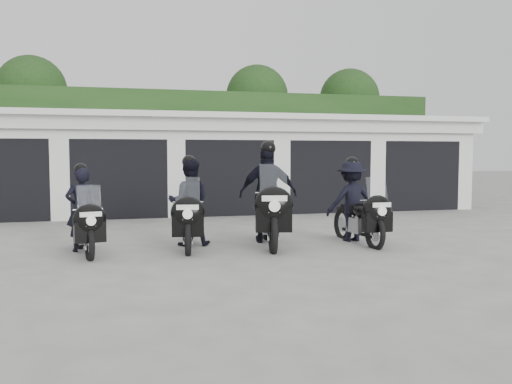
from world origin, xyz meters
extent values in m
plane|color=#9D9D98|center=(0.00, 0.00, 0.00)|extent=(80.00, 80.00, 0.00)
cube|color=silver|center=(0.00, 8.50, 1.40)|extent=(16.00, 6.00, 2.80)
cube|color=silver|center=(0.00, 8.30, 2.88)|extent=(16.40, 6.80, 0.16)
cube|color=silver|center=(0.00, 5.25, 2.65)|extent=(16.40, 0.12, 0.40)
cube|color=black|center=(0.00, 5.48, 0.12)|extent=(16.00, 0.06, 0.24)
cube|color=black|center=(-6.20, 6.70, 1.10)|extent=(2.60, 2.60, 2.20)
cube|color=silver|center=(-4.65, 5.65, 1.40)|extent=(0.50, 0.50, 2.80)
cube|color=black|center=(-3.10, 6.70, 1.10)|extent=(2.60, 2.60, 2.20)
cube|color=silver|center=(-3.10, 5.65, 2.50)|extent=(2.60, 0.50, 0.60)
cube|color=silver|center=(-1.55, 5.65, 1.40)|extent=(0.50, 0.50, 2.80)
cube|color=black|center=(0.00, 6.70, 1.10)|extent=(2.60, 2.60, 2.20)
cube|color=silver|center=(0.00, 5.65, 2.50)|extent=(2.60, 0.50, 0.60)
cube|color=silver|center=(1.55, 5.65, 1.40)|extent=(0.50, 0.50, 2.80)
cube|color=black|center=(3.10, 6.70, 1.10)|extent=(2.60, 2.60, 2.20)
cube|color=silver|center=(3.10, 5.65, 2.50)|extent=(2.60, 0.50, 0.60)
cube|color=silver|center=(4.65, 5.65, 1.40)|extent=(0.50, 0.50, 2.80)
cube|color=black|center=(6.20, 6.70, 1.10)|extent=(2.60, 2.60, 2.20)
cube|color=silver|center=(6.20, 5.65, 2.50)|extent=(2.60, 0.50, 0.60)
cube|color=silver|center=(7.75, 5.65, 1.40)|extent=(0.50, 0.50, 2.80)
cube|color=#193914|center=(0.00, 12.50, 2.15)|extent=(20.00, 2.00, 4.30)
sphere|color=#193914|center=(-6.50, 14.00, 4.40)|extent=(2.80, 2.80, 2.80)
cylinder|color=black|center=(-6.50, 14.00, 1.65)|extent=(0.24, 0.24, 3.30)
sphere|color=#193914|center=(3.00, 14.00, 4.40)|extent=(2.80, 2.80, 2.80)
cylinder|color=black|center=(3.00, 14.00, 1.65)|extent=(0.24, 0.24, 3.30)
sphere|color=#193914|center=(7.50, 14.00, 4.40)|extent=(2.80, 2.80, 2.80)
cylinder|color=black|center=(7.50, 14.00, 1.65)|extent=(0.24, 0.24, 3.30)
torus|color=black|center=(-3.63, -0.36, 0.27)|extent=(0.22, 0.65, 0.65)
torus|color=black|center=(-3.88, 0.89, 0.27)|extent=(0.22, 0.65, 0.65)
cube|color=#AEAEB3|center=(-3.76, 0.28, 0.34)|extent=(0.32, 0.52, 0.28)
cube|color=black|center=(-3.76, 0.27, 0.19)|extent=(0.29, 1.14, 0.05)
ellipsoid|color=black|center=(-3.73, 0.14, 0.64)|extent=(0.38, 0.56, 0.26)
cube|color=black|center=(-3.80, 0.51, 0.66)|extent=(0.32, 0.52, 0.09)
ellipsoid|color=black|center=(-3.62, -0.43, 0.69)|extent=(0.60, 0.39, 0.53)
cube|color=black|center=(-3.62, -0.43, 0.49)|extent=(0.54, 0.29, 0.35)
cube|color=#B2BFC6|center=(-3.63, -0.40, 1.04)|extent=(0.40, 0.18, 0.45)
cylinder|color=silver|center=(-3.65, -0.26, 0.85)|extent=(0.49, 0.12, 0.02)
cube|color=white|center=(-3.59, -0.58, 0.80)|extent=(0.35, 0.08, 0.08)
cube|color=white|center=(-3.60, -0.55, 0.64)|extent=(0.16, 0.04, 0.09)
imported|color=black|center=(-3.81, 0.53, 0.78)|extent=(0.63, 0.47, 1.55)
sphere|color=black|center=(-3.81, 0.53, 1.51)|extent=(0.24, 0.24, 0.24)
torus|color=black|center=(-1.95, -0.29, 0.30)|extent=(0.21, 0.71, 0.71)
torus|color=black|center=(-1.75, 1.09, 0.30)|extent=(0.21, 0.71, 0.71)
cube|color=#AEAEB3|center=(-1.85, 0.42, 0.37)|extent=(0.33, 0.56, 0.31)
cube|color=black|center=(-1.85, 0.40, 0.21)|extent=(0.26, 1.25, 0.06)
ellipsoid|color=black|center=(-1.87, 0.26, 0.70)|extent=(0.39, 0.60, 0.28)
cube|color=black|center=(-1.81, 0.67, 0.72)|extent=(0.33, 0.56, 0.10)
ellipsoid|color=black|center=(-1.96, -0.36, 0.75)|extent=(0.65, 0.41, 0.58)
cube|color=black|center=(-1.96, -0.36, 0.53)|extent=(0.59, 0.29, 0.39)
cube|color=#B2BFC6|center=(-1.96, -0.33, 1.14)|extent=(0.44, 0.17, 0.49)
cylinder|color=silver|center=(-1.93, -0.17, 0.93)|extent=(0.54, 0.11, 0.03)
cube|color=white|center=(-1.99, -0.52, 0.87)|extent=(0.38, 0.07, 0.09)
cube|color=white|center=(-1.98, -0.50, 0.70)|extent=(0.17, 0.04, 0.10)
imported|color=black|center=(-1.81, 0.69, 0.85)|extent=(0.91, 0.76, 1.70)
sphere|color=black|center=(-1.81, 0.69, 1.64)|extent=(0.26, 0.26, 0.26)
torus|color=black|center=(-0.43, -0.47, 0.35)|extent=(0.28, 0.83, 0.82)
torus|color=black|center=(-0.12, 1.12, 0.35)|extent=(0.28, 0.83, 0.82)
cube|color=#AEAEB3|center=(-0.27, 0.35, 0.43)|extent=(0.41, 0.66, 0.36)
cube|color=black|center=(-0.27, 0.33, 0.25)|extent=(0.37, 1.45, 0.07)
ellipsoid|color=black|center=(-0.31, 0.16, 0.81)|extent=(0.48, 0.70, 0.32)
cube|color=black|center=(-0.21, 0.64, 0.83)|extent=(0.41, 0.66, 0.11)
ellipsoid|color=black|center=(-0.45, -0.56, 0.88)|extent=(0.77, 0.50, 0.67)
cube|color=black|center=(-0.45, -0.56, 0.62)|extent=(0.69, 0.37, 0.45)
cube|color=#B2BFC6|center=(-0.44, -0.52, 1.33)|extent=(0.51, 0.22, 0.57)
cylinder|color=silver|center=(-0.40, -0.34, 1.08)|extent=(0.62, 0.15, 0.03)
cube|color=white|center=(-0.48, -0.74, 1.01)|extent=(0.44, 0.10, 0.10)
cube|color=white|center=(-0.48, -0.71, 0.81)|extent=(0.20, 0.06, 0.11)
imported|color=black|center=(-0.21, 0.66, 0.99)|extent=(1.26, 0.87, 1.97)
sphere|color=black|center=(-0.21, 0.66, 1.91)|extent=(0.30, 0.30, 0.30)
torus|color=black|center=(1.56, -0.56, 0.29)|extent=(0.14, 0.70, 0.69)
torus|color=black|center=(1.48, 0.80, 0.29)|extent=(0.14, 0.70, 0.69)
cube|color=#AEAEB3|center=(1.52, 0.14, 0.36)|extent=(0.28, 0.53, 0.30)
cube|color=black|center=(1.52, 0.12, 0.21)|extent=(0.14, 1.23, 0.06)
ellipsoid|color=black|center=(1.53, -0.02, 0.68)|extent=(0.34, 0.56, 0.27)
cube|color=black|center=(1.50, 0.39, 0.70)|extent=(0.28, 0.53, 0.09)
ellipsoid|color=black|center=(1.56, -0.64, 0.74)|extent=(0.61, 0.35, 0.57)
cube|color=black|center=(1.56, -0.64, 0.52)|extent=(0.56, 0.24, 0.38)
cube|color=#B2BFC6|center=(1.56, -0.61, 1.12)|extent=(0.42, 0.13, 0.48)
cylinder|color=silver|center=(1.55, -0.45, 0.91)|extent=(0.53, 0.06, 0.03)
cube|color=white|center=(1.57, -0.80, 0.85)|extent=(0.38, 0.04, 0.09)
cube|color=white|center=(1.57, -0.77, 0.68)|extent=(0.17, 0.02, 0.09)
imported|color=black|center=(1.50, 0.40, 0.83)|extent=(1.10, 0.61, 1.66)
sphere|color=black|center=(1.50, 0.40, 1.61)|extent=(0.26, 0.26, 0.26)
camera|label=1|loc=(-3.15, -9.86, 1.79)|focal=38.00mm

